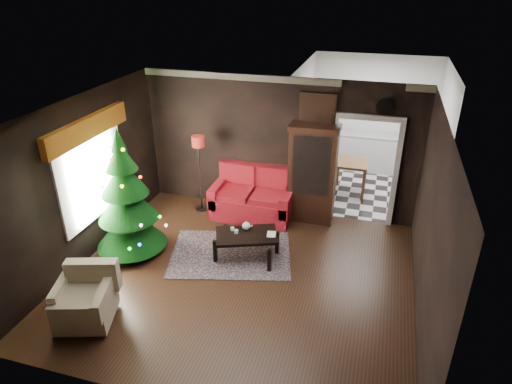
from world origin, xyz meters
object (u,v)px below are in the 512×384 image
(floor_lamp, at_px, (200,174))
(kitchen_table, at_px, (350,177))
(armchair, at_px, (83,296))
(christmas_tree, at_px, (126,198))
(teapot, at_px, (246,226))
(wall_clock, at_px, (385,106))
(coffee_table, at_px, (247,246))
(loveseat, at_px, (253,194))
(curio_cabinet, at_px, (312,176))

(floor_lamp, distance_m, kitchen_table, 3.40)
(armchair, xyz_separation_m, kitchen_table, (3.20, 5.29, -0.09))
(kitchen_table, bearing_deg, christmas_tree, -135.60)
(armchair, bearing_deg, floor_lamp, 68.18)
(teapot, xyz_separation_m, wall_clock, (2.08, 1.73, 1.82))
(floor_lamp, xyz_separation_m, wall_clock, (3.46, 0.45, 1.55))
(christmas_tree, relative_size, armchair, 2.92)
(teapot, height_order, wall_clock, wall_clock)
(teapot, relative_size, wall_clock, 0.51)
(coffee_table, height_order, kitchen_table, kitchen_table)
(armchair, bearing_deg, wall_clock, 29.98)
(floor_lamp, bearing_deg, loveseat, 2.42)
(christmas_tree, height_order, coffee_table, christmas_tree)
(christmas_tree, distance_m, kitchen_table, 4.98)
(floor_lamp, bearing_deg, coffee_table, -44.82)
(teapot, relative_size, kitchen_table, 0.22)
(loveseat, xyz_separation_m, christmas_tree, (-1.73, -1.80, 0.55))
(curio_cabinet, bearing_deg, floor_lamp, -173.26)
(curio_cabinet, xyz_separation_m, christmas_tree, (-2.88, -2.02, 0.10))
(floor_lamp, height_order, wall_clock, wall_clock)
(curio_cabinet, relative_size, wall_clock, 5.94)
(coffee_table, bearing_deg, armchair, -128.52)
(curio_cabinet, bearing_deg, armchair, -123.49)
(kitchen_table, bearing_deg, coffee_table, -115.32)
(coffee_table, height_order, wall_clock, wall_clock)
(armchair, bearing_deg, teapot, 36.84)
(christmas_tree, height_order, wall_clock, wall_clock)
(christmas_tree, bearing_deg, coffee_table, 9.24)
(coffee_table, xyz_separation_m, teapot, (-0.05, 0.14, 0.31))
(armchair, distance_m, kitchen_table, 6.19)
(armchair, relative_size, kitchen_table, 1.07)
(armchair, bearing_deg, curio_cabinet, 39.39)
(christmas_tree, relative_size, kitchen_table, 3.12)
(floor_lamp, relative_size, christmas_tree, 0.69)
(loveseat, distance_m, armchair, 3.90)
(loveseat, distance_m, christmas_tree, 2.56)
(christmas_tree, bearing_deg, wall_clock, 28.39)
(kitchen_table, bearing_deg, armchair, -121.20)
(loveseat, distance_m, floor_lamp, 1.16)
(curio_cabinet, bearing_deg, christmas_tree, -144.88)
(christmas_tree, bearing_deg, kitchen_table, 44.40)
(coffee_table, bearing_deg, kitchen_table, 64.68)
(kitchen_table, bearing_deg, teapot, -117.08)
(teapot, bearing_deg, curio_cabinet, 60.59)
(christmas_tree, distance_m, coffee_table, 2.23)
(floor_lamp, xyz_separation_m, coffee_table, (1.43, -1.42, -0.58))
(teapot, bearing_deg, armchair, -126.03)
(christmas_tree, xyz_separation_m, armchair, (0.32, -1.84, -0.59))
(christmas_tree, xyz_separation_m, coffee_table, (2.05, 0.33, -0.80))
(coffee_table, distance_m, teapot, 0.34)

